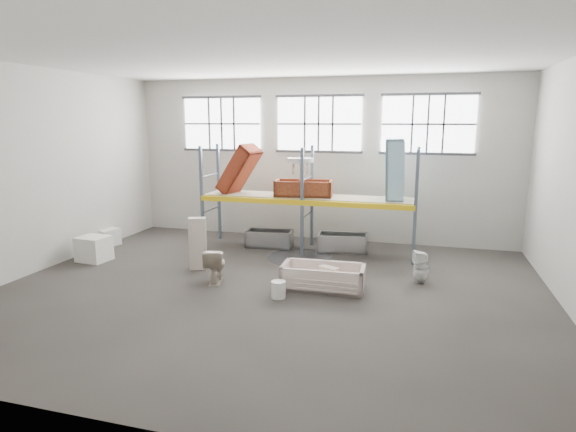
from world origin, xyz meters
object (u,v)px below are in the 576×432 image
(rust_tub_flat, at_px, (304,188))
(bucket, at_px, (278,289))
(toilet_white, at_px, (421,267))
(steel_tub_right, at_px, (343,243))
(toilet_beige, at_px, (215,265))
(steel_tub_left, at_px, (269,239))
(blue_tub_upright, at_px, (395,170))
(cistern_tall, at_px, (198,243))
(bathtub_beige, at_px, (323,277))
(carton_near, at_px, (94,249))

(rust_tub_flat, distance_m, bucket, 4.16)
(toilet_white, bearing_deg, steel_tub_right, -150.51)
(toilet_beige, relative_size, steel_tub_left, 0.60)
(steel_tub_left, xyz_separation_m, bucket, (1.48, -3.90, -0.07))
(blue_tub_upright, distance_m, bucket, 4.94)
(bucket, bearing_deg, blue_tub_upright, 61.46)
(rust_tub_flat, height_order, blue_tub_upright, blue_tub_upright)
(cistern_tall, xyz_separation_m, steel_tub_left, (1.07, 2.52, -0.41))
(bathtub_beige, bearing_deg, steel_tub_right, 89.08)
(bucket, bearing_deg, bathtub_beige, 45.55)
(bathtub_beige, relative_size, cistern_tall, 1.39)
(bathtub_beige, xyz_separation_m, bucket, (-0.80, -0.81, -0.09))
(steel_tub_left, bearing_deg, bathtub_beige, -53.70)
(toilet_white, height_order, blue_tub_upright, blue_tub_upright)
(rust_tub_flat, height_order, bucket, rust_tub_flat)
(cistern_tall, bearing_deg, toilet_beige, -64.99)
(toilet_beige, relative_size, toilet_white, 1.06)
(toilet_beige, height_order, bucket, toilet_beige)
(bathtub_beige, height_order, carton_near, carton_near)
(steel_tub_right, relative_size, rust_tub_flat, 0.87)
(bathtub_beige, relative_size, blue_tub_upright, 1.10)
(toilet_beige, bearing_deg, bathtub_beige, 171.37)
(bathtub_beige, bearing_deg, toilet_white, 22.70)
(toilet_beige, height_order, steel_tub_left, toilet_beige)
(rust_tub_flat, xyz_separation_m, bucket, (0.41, -3.80, -1.64))
(rust_tub_flat, distance_m, blue_tub_upright, 2.58)
(blue_tub_upright, bearing_deg, toilet_white, -69.19)
(steel_tub_right, distance_m, carton_near, 6.85)
(steel_tub_left, relative_size, carton_near, 1.77)
(bathtub_beige, bearing_deg, blue_tub_upright, 64.29)
(toilet_beige, xyz_separation_m, blue_tub_upright, (3.82, 3.30, 1.99))
(bathtub_beige, xyz_separation_m, rust_tub_flat, (-1.21, 2.99, 1.55))
(rust_tub_flat, xyz_separation_m, carton_near, (-5.16, -2.54, -1.49))
(steel_tub_right, distance_m, blue_tub_upright, 2.56)
(carton_near, bearing_deg, bathtub_beige, -3.99)
(cistern_tall, bearing_deg, blue_tub_upright, 7.07)
(rust_tub_flat, height_order, carton_near, rust_tub_flat)
(cistern_tall, xyz_separation_m, toilet_white, (5.45, 0.42, -0.28))
(blue_tub_upright, bearing_deg, steel_tub_right, 174.39)
(toilet_white, relative_size, carton_near, 1.00)
(bathtub_beige, xyz_separation_m, steel_tub_right, (-0.09, 3.20, -0.01))
(bucket, bearing_deg, rust_tub_flat, 96.18)
(bathtub_beige, distance_m, toilet_beige, 2.52)
(bathtub_beige, height_order, steel_tub_left, bathtub_beige)
(toilet_beige, bearing_deg, bucket, 147.41)
(toilet_beige, relative_size, rust_tub_flat, 0.51)
(steel_tub_left, distance_m, bucket, 4.17)
(steel_tub_right, height_order, bucket, steel_tub_right)
(toilet_white, bearing_deg, bathtub_beige, -79.99)
(bucket, relative_size, carton_near, 0.47)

